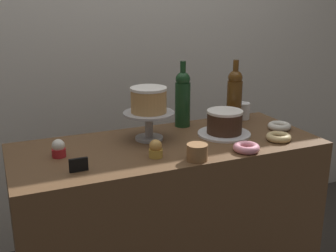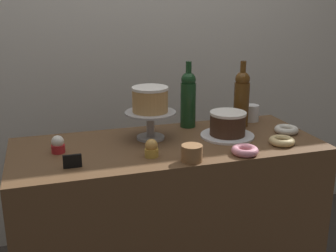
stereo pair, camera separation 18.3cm
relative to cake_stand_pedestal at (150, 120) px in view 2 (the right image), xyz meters
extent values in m
cube|color=silver|center=(0.06, 0.77, 0.33)|extent=(6.00, 0.05, 2.60)
cube|color=brown|center=(0.06, -0.08, -0.53)|extent=(1.36, 0.56, 0.88)
cylinder|color=#B2B2B7|center=(0.00, 0.00, -0.08)|extent=(0.13, 0.13, 0.01)
cylinder|color=#B2B2B7|center=(0.00, 0.00, -0.02)|extent=(0.04, 0.04, 0.11)
cylinder|color=#B2B2B7|center=(0.00, 0.00, 0.04)|extent=(0.23, 0.23, 0.01)
cylinder|color=tan|center=(0.00, 0.00, 0.09)|extent=(0.16, 0.16, 0.10)
cylinder|color=white|center=(0.00, 0.00, 0.15)|extent=(0.16, 0.16, 0.01)
cylinder|color=white|center=(0.35, -0.08, -0.08)|extent=(0.25, 0.25, 0.01)
cylinder|color=#3D2619|center=(0.35, -0.08, -0.03)|extent=(0.16, 0.16, 0.10)
cylinder|color=white|center=(0.35, -0.08, 0.02)|extent=(0.17, 0.17, 0.01)
cylinder|color=#5B3814|center=(0.48, 0.06, 0.02)|extent=(0.08, 0.08, 0.22)
sphere|color=#5B3814|center=(0.48, 0.06, 0.15)|extent=(0.07, 0.07, 0.07)
cylinder|color=#5B3814|center=(0.48, 0.06, 0.20)|extent=(0.03, 0.03, 0.08)
cylinder|color=#193D1E|center=(0.23, 0.13, 0.02)|extent=(0.08, 0.08, 0.22)
sphere|color=#193D1E|center=(0.23, 0.13, 0.15)|extent=(0.07, 0.07, 0.07)
cylinder|color=#193D1E|center=(0.23, 0.13, 0.20)|extent=(0.03, 0.03, 0.08)
cylinder|color=gold|center=(-0.05, -0.22, -0.07)|extent=(0.06, 0.06, 0.03)
sphere|color=#CC9347|center=(-0.05, -0.22, -0.04)|extent=(0.05, 0.05, 0.05)
cylinder|color=red|center=(-0.41, -0.06, -0.07)|extent=(0.06, 0.06, 0.03)
sphere|color=white|center=(-0.41, -0.06, -0.04)|extent=(0.05, 0.05, 0.05)
torus|color=#E0C17F|center=(0.53, -0.25, -0.07)|extent=(0.11, 0.11, 0.03)
torus|color=pink|center=(0.32, -0.31, -0.07)|extent=(0.11, 0.11, 0.03)
torus|color=silver|center=(0.64, -0.11, -0.07)|extent=(0.11, 0.11, 0.03)
cylinder|color=olive|center=(0.08, -0.31, -0.08)|extent=(0.08, 0.08, 0.01)
cylinder|color=olive|center=(0.08, -0.31, -0.07)|extent=(0.08, 0.08, 0.01)
cylinder|color=olive|center=(0.08, -0.31, -0.06)|extent=(0.08, 0.08, 0.01)
cylinder|color=olive|center=(0.08, -0.31, -0.05)|extent=(0.08, 0.08, 0.01)
cylinder|color=olive|center=(0.08, -0.31, -0.04)|extent=(0.08, 0.08, 0.01)
cylinder|color=olive|center=(0.08, -0.31, -0.03)|extent=(0.08, 0.08, 0.01)
cube|color=black|center=(-0.37, -0.24, -0.06)|extent=(0.07, 0.01, 0.05)
cylinder|color=white|center=(0.58, 0.12, -0.05)|extent=(0.08, 0.08, 0.08)
camera|label=1|loc=(-0.63, -1.70, 0.53)|focal=44.93mm
camera|label=2|loc=(-0.46, -1.76, 0.53)|focal=44.93mm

